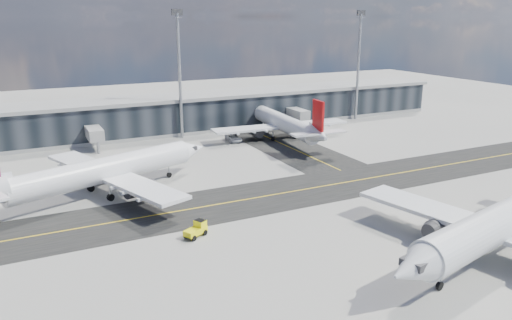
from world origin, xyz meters
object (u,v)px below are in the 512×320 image
object	(u,v)px
baggage_tug	(197,229)
service_van	(234,138)
airliner_redtail	(284,123)
airliner_af	(101,171)
airliner_near	(507,220)

from	to	relation	value
baggage_tug	service_van	world-z (taller)	baggage_tug
airliner_redtail	baggage_tug	xyz separation A→B (m)	(-35.77, -40.96, -2.79)
service_van	baggage_tug	bearing A→B (deg)	-114.04
airliner_redtail	service_van	size ratio (longest dim) A/B	6.62
airliner_af	airliner_redtail	distance (m)	48.34
airliner_af	service_van	size ratio (longest dim) A/B	6.83
airliner_redtail	baggage_tug	size ratio (longest dim) A/B	11.09
baggage_tug	service_van	xyz separation A→B (m)	(24.73, 44.53, -0.18)
airliner_redtail	baggage_tug	bearing A→B (deg)	-127.02
airliner_redtail	airliner_near	world-z (taller)	airliner_near
airliner_redtail	baggage_tug	world-z (taller)	airliner_redtail
airliner_af	service_van	bearing A→B (deg)	105.94
airliner_near	baggage_tug	xyz separation A→B (m)	(-31.32, 20.62, -3.25)
baggage_tug	service_van	bearing A→B (deg)	122.59
airliner_af	airliner_near	size ratio (longest dim) A/B	0.93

